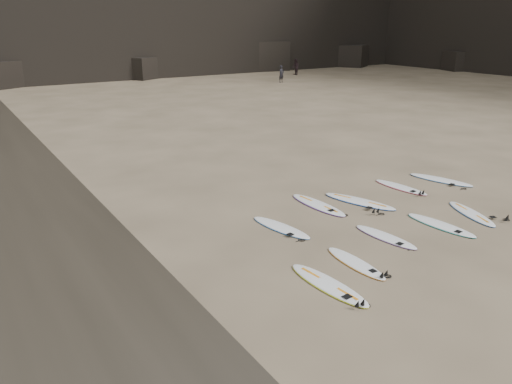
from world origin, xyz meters
TOP-DOWN VIEW (x-y plane):
  - ground at (0.00, 0.00)m, footprint 240.00×240.00m
  - surfboard_0 at (-3.99, -1.12)m, footprint 0.80×2.64m
  - surfboard_1 at (-2.62, -0.62)m, footprint 0.60×2.22m
  - surfboard_2 at (-0.68, 0.15)m, footprint 0.74×2.26m
  - surfboard_3 at (1.46, -0.15)m, footprint 0.75×2.48m
  - surfboard_4 at (3.15, -0.05)m, footprint 1.36×2.44m
  - surfboard_5 at (-2.92, 2.42)m, footprint 1.00×2.45m
  - surfboard_6 at (-0.66, 3.36)m, footprint 0.74×2.70m
  - surfboard_7 at (0.81, 2.83)m, footprint 1.52×2.84m
  - surfboard_8 at (3.29, 3.16)m, footprint 0.77×2.43m
  - surfboard_9 at (5.37, 2.94)m, footprint 1.32×2.68m
  - person_a at (19.25, 33.83)m, footprint 0.69×0.51m
  - person_b at (24.92, 38.96)m, footprint 0.85×1.01m

SIDE VIEW (x-z plane):
  - ground at x=0.00m, z-range 0.00..0.00m
  - surfboard_1 at x=-2.62m, z-range 0.00..0.08m
  - surfboard_2 at x=-0.68m, z-range 0.00..0.08m
  - surfboard_4 at x=3.15m, z-range 0.00..0.09m
  - surfboard_5 at x=-2.92m, z-range 0.00..0.09m
  - surfboard_8 at x=3.29m, z-range 0.00..0.09m
  - surfboard_3 at x=1.46m, z-range 0.00..0.09m
  - surfboard_0 at x=-3.99m, z-range 0.00..0.09m
  - surfboard_9 at x=5.37m, z-range 0.00..0.09m
  - surfboard_6 at x=-0.66m, z-range 0.00..0.10m
  - surfboard_7 at x=0.81m, z-range 0.00..0.10m
  - person_a at x=19.25m, z-range 0.00..1.72m
  - person_b at x=24.92m, z-range 0.00..1.85m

